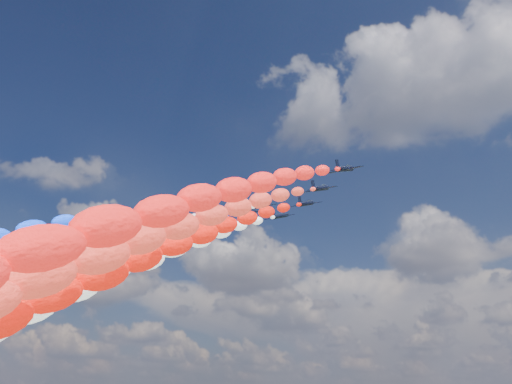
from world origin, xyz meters
The scene contains 14 objects.
jet_0 centered at (-28.53, -4.10, 103.77)m, with size 9.05×12.13×2.67m, color black, non-canonical shape.
jet_1 centered at (-19.51, 2.20, 103.77)m, with size 9.05×12.13×2.67m, color black, non-canonical shape.
jet_2 centered at (-8.00, 13.63, 103.77)m, with size 9.05×12.13×2.67m, color black, non-canonical shape.
trail_2 centered at (-8.00, -51.50, 73.86)m, with size 7.26×127.83×63.67m, color blue, non-canonical shape.
jet_3 centered at (-1.51, 10.04, 103.77)m, with size 9.05×12.13×2.67m, color black, non-canonical shape.
trail_3 centered at (-1.51, -55.10, 73.86)m, with size 7.26×127.83×63.67m, color white, non-canonical shape.
jet_4 centered at (-1.42, 21.34, 103.77)m, with size 9.05×12.13×2.67m, color black, non-canonical shape.
trail_4 centered at (-1.42, -43.80, 73.86)m, with size 7.26×127.83×63.67m, color white, non-canonical shape.
jet_5 centered at (10.32, 14.28, 103.77)m, with size 9.05×12.13×2.67m, color black, non-canonical shape.
trail_5 centered at (10.32, -50.86, 73.86)m, with size 7.26×127.83×63.67m, color red, non-canonical shape.
jet_6 centered at (18.86, 4.60, 103.77)m, with size 9.05×12.13×2.67m, color black, non-canonical shape.
trail_6 centered at (18.86, -60.54, 73.86)m, with size 7.26×127.83×63.67m, color red, non-canonical shape.
jet_7 centered at (29.55, -5.40, 103.77)m, with size 9.05×12.13×2.67m, color black, non-canonical shape.
trail_7 centered at (29.55, -70.53, 73.86)m, with size 7.26×127.83×63.67m, color red, non-canonical shape.
Camera 1 is at (78.30, -136.59, 49.60)m, focal length 43.67 mm.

